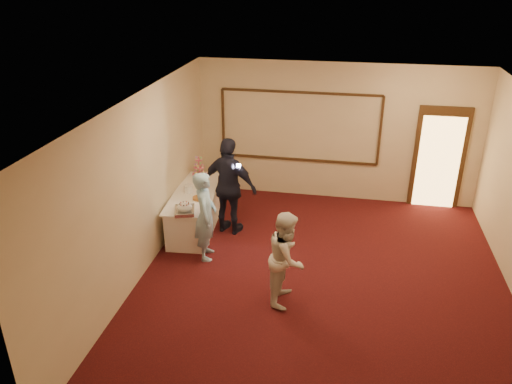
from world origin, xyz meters
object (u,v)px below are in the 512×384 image
plate_stack_b (204,183)px  man (205,216)px  cupcake_stand (199,167)px  woman (287,258)px  buffet_table (196,210)px  tart (199,198)px  pavlova_tray (185,209)px  guest (230,187)px  plate_stack_a (189,189)px

plate_stack_b → man: 1.34m
cupcake_stand → woman: 3.65m
buffet_table → tart: 0.54m
pavlova_tray → buffet_table: bearing=95.2°
pavlova_tray → plate_stack_b: size_ratio=2.50×
man → cupcake_stand: bearing=8.1°
buffet_table → tart: size_ratio=7.96×
man → guest: 1.01m
buffet_table → guest: size_ratio=1.12×
tart → pavlova_tray: bearing=-99.7°
cupcake_stand → plate_stack_a: bearing=-86.2°
tart → man: 0.77m
man → woman: size_ratio=1.08×
pavlova_tray → man: (0.42, -0.14, -0.03)m
tart → plate_stack_a: bearing=134.8°
cupcake_stand → woman: size_ratio=0.29×
cupcake_stand → guest: bearing=-46.4°
guest → cupcake_stand: bearing=-31.1°
plate_stack_a → tart: plate_stack_a is taller
man → buffet_table: bearing=14.9°
plate_stack_a → tart: size_ratio=0.66×
buffet_table → plate_stack_a: bearing=-170.4°
pavlova_tray → plate_stack_a: size_ratio=2.81×
pavlova_tray → plate_stack_b: bearing=88.4°
plate_stack_a → man: size_ratio=0.11×
cupcake_stand → plate_stack_a: 0.92m
plate_stack_a → man: (0.62, -0.99, -0.03)m
buffet_table → man: 1.20m
buffet_table → plate_stack_b: (0.11, 0.27, 0.47)m
man → tart: bearing=13.8°
cupcake_stand → plate_stack_b: cupcake_stand is taller
cupcake_stand → woman: bearing=-52.2°
buffet_table → woman: (2.06, -1.99, 0.37)m
pavlova_tray → man: man is taller
plate_stack_b → cupcake_stand: bearing=115.0°
man → guest: (0.20, 0.98, 0.14)m
woman → guest: guest is taller
plate_stack_b → guest: bearing=-27.4°
guest → buffet_table: bearing=12.8°
guest → woman: bearing=140.1°
plate_stack_a → woman: size_ratio=0.12×
cupcake_stand → guest: guest is taller
pavlova_tray → tart: pavlova_tray is taller
tart → guest: bearing=28.1°
buffet_table → pavlova_tray: pavlova_tray is taller
man → plate_stack_a: bearing=20.5°
plate_stack_a → guest: size_ratio=0.09×
tart → woman: size_ratio=0.18×
buffet_table → tart: tart is taller
plate_stack_a → woman: bearing=-42.1°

